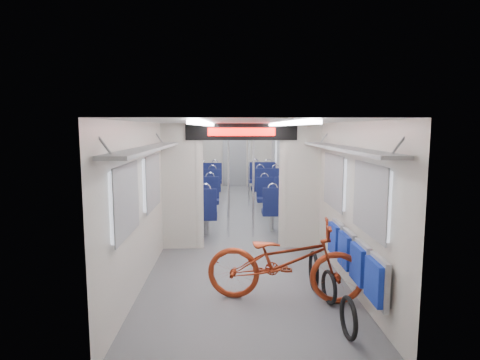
{
  "coord_description": "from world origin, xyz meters",
  "views": [
    {
      "loc": [
        -0.24,
        -9.31,
        2.21
      ],
      "look_at": [
        -0.0,
        -1.31,
        1.18
      ],
      "focal_mm": 30.0,
      "sensor_mm": 36.0,
      "label": 1
    }
  ],
  "objects": [
    {
      "name": "stanchion_far_right",
      "position": [
        0.34,
        2.0,
        1.15
      ],
      "size": [
        0.04,
        0.04,
        2.3
      ],
      "primitive_type": "cylinder",
      "color": "silver",
      "rests_on": "ground"
    },
    {
      "name": "seat_bay_near_right",
      "position": [
        0.94,
        -0.02,
        0.53
      ],
      "size": [
        0.89,
        1.97,
        1.07
      ],
      "color": "#0D133D",
      "rests_on": "ground"
    },
    {
      "name": "bike_hoop_b",
      "position": [
        1.03,
        -4.51,
        0.19
      ],
      "size": [
        0.12,
        0.44,
        0.44
      ],
      "primitive_type": "torus",
      "rotation": [
        1.57,
        0.0,
        1.72
      ],
      "color": "black",
      "rests_on": "ground"
    },
    {
      "name": "bike_hoop_a",
      "position": [
        1.02,
        -5.36,
        0.21
      ],
      "size": [
        0.08,
        0.47,
        0.47
      ],
      "primitive_type": "torus",
      "rotation": [
        1.57,
        0.0,
        1.63
      ],
      "color": "black",
      "rests_on": "ground"
    },
    {
      "name": "bicycle",
      "position": [
        0.48,
        -4.38,
        0.53
      ],
      "size": [
        2.09,
        1.0,
        1.05
      ],
      "primitive_type": "imported",
      "rotation": [
        0.0,
        0.0,
        1.41
      ],
      "color": "maroon",
      "rests_on": "ground"
    },
    {
      "name": "carriage",
      "position": [
        0.0,
        -0.27,
        1.5
      ],
      "size": [
        12.0,
        12.02,
        2.31
      ],
      "color": "#515456",
      "rests_on": "ground"
    },
    {
      "name": "flip_bench",
      "position": [
        1.35,
        -4.41,
        0.58
      ],
      "size": [
        0.12,
        2.12,
        0.53
      ],
      "color": "gray",
      "rests_on": "carriage"
    },
    {
      "name": "bike_hoop_c",
      "position": [
        0.93,
        -4.04,
        0.24
      ],
      "size": [
        0.06,
        0.54,
        0.54
      ],
      "primitive_type": "torus",
      "rotation": [
        1.57,
        0.0,
        1.55
      ],
      "color": "black",
      "rests_on": "ground"
    },
    {
      "name": "stanchion_near_right",
      "position": [
        0.27,
        -1.31,
        1.15
      ],
      "size": [
        0.04,
        0.04,
        2.3
      ],
      "primitive_type": "cylinder",
      "color": "silver",
      "rests_on": "ground"
    },
    {
      "name": "stanchion_near_left",
      "position": [
        -0.24,
        -1.31,
        1.15
      ],
      "size": [
        0.04,
        0.04,
        2.3
      ],
      "primitive_type": "cylinder",
      "color": "silver",
      "rests_on": "ground"
    },
    {
      "name": "seat_bay_near_left",
      "position": [
        -0.93,
        -0.3,
        0.55
      ],
      "size": [
        0.92,
        2.12,
        1.11
      ],
      "color": "#0D133D",
      "rests_on": "ground"
    },
    {
      "name": "seat_bay_far_right",
      "position": [
        0.93,
        3.49,
        0.57
      ],
      "size": [
        0.95,
        2.28,
        1.16
      ],
      "color": "#0D133D",
      "rests_on": "ground"
    },
    {
      "name": "seat_bay_far_left",
      "position": [
        -0.93,
        3.41,
        0.56
      ],
      "size": [
        0.94,
        2.23,
        1.15
      ],
      "color": "#0D133D",
      "rests_on": "ground"
    },
    {
      "name": "stanchion_far_left",
      "position": [
        -0.23,
        1.82,
        1.15
      ],
      "size": [
        0.05,
        0.05,
        2.3
      ],
      "primitive_type": "cylinder",
      "color": "silver",
      "rests_on": "ground"
    }
  ]
}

